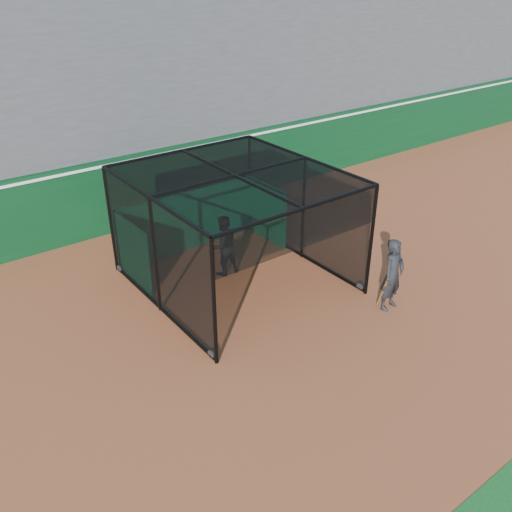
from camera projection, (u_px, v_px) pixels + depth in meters
ground at (292, 345)px, 12.85m from camera, size 120.00×120.00×0.00m
outfield_wall at (130, 189)px, 18.21m from camera, size 50.00×0.50×2.50m
grandstand at (74, 75)px, 19.35m from camera, size 50.00×7.85×8.95m
batting_cage at (235, 231)px, 14.72m from camera, size 4.98×5.44×3.16m
batter at (223, 245)px, 15.43m from camera, size 0.91×0.72×1.81m
on_deck_player at (393, 275)px, 13.81m from camera, size 0.77×0.56×1.97m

